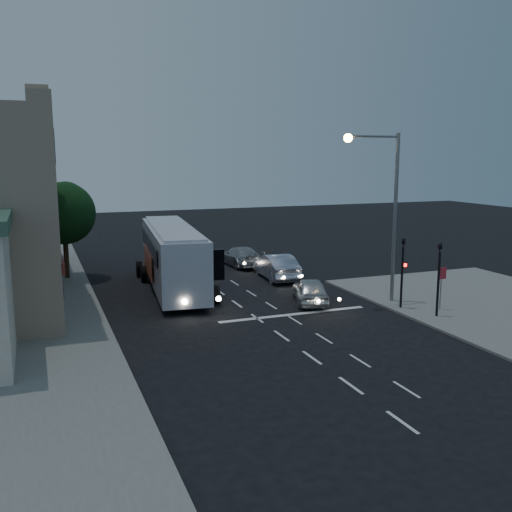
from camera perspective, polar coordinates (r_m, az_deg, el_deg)
name	(u,v)px	position (r m, az deg, el deg)	size (l,w,h in m)	color
ground	(273,330)	(26.59, 1.69, -7.37)	(120.00, 120.00, 0.00)	black
road_markings	(271,309)	(30.00, 1.49, -5.35)	(8.00, 30.55, 0.01)	silver
tour_bus	(173,255)	(34.48, -8.34, 0.08)	(3.93, 12.69, 3.83)	silver
car_suv	(310,290)	(31.29, 5.44, -3.44)	(1.64, 4.09, 1.39)	silver
car_sedan_a	(276,266)	(37.21, 2.02, -1.05)	(1.74, 5.00, 1.65)	silver
car_sedan_b	(240,256)	(41.68, -1.58, -0.02)	(1.97, 4.86, 1.41)	#A0A0A4
traffic_signal_main	(403,264)	(30.34, 14.46, -0.81)	(0.25, 0.35, 4.10)	black
traffic_signal_side	(439,270)	(29.23, 17.83, -1.37)	(0.18, 0.15, 4.10)	black
regulatory_sign	(442,281)	(30.74, 18.07, -2.41)	(0.45, 0.12, 2.20)	slate
streetlight	(385,198)	(30.94, 12.80, 5.66)	(3.32, 0.44, 9.00)	slate
street_tree	(63,210)	(38.57, -18.70, 4.34)	(4.00, 4.00, 6.20)	black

